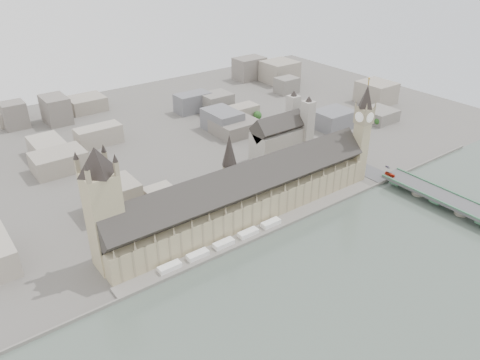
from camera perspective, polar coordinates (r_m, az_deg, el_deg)
ground at (r=409.93m, az=2.06°, el=-5.77°), size 900.00×900.00×0.00m
river_thames at (r=329.32m, az=21.27°, el=-18.40°), size 600.00×600.00×0.00m
embankment_wall at (r=399.61m, az=3.42°, el=-6.55°), size 600.00×1.50×3.00m
river_terrace at (r=404.59m, az=2.73°, el=-6.12°), size 270.00×15.00×2.00m
terrace_tents at (r=383.42m, az=-1.99°, el=-7.75°), size 118.00×7.00×4.00m
palace_of_westminster at (r=410.95m, az=0.40°, el=-1.91°), size 265.00×40.73×55.44m
elizabeth_tower at (r=476.76m, az=14.73°, el=6.28°), size 17.00×17.00×107.50m
victoria_tower at (r=350.13m, az=-16.38°, el=-2.84°), size 30.00×30.00×100.00m
central_tower at (r=393.64m, az=-1.29°, el=2.45°), size 13.00×13.00×48.00m
westminster_bridge at (r=472.36m, az=24.66°, el=-2.91°), size 25.00×325.00×10.25m
westminster_abbey at (r=525.44m, az=5.13°, el=5.30°), size 68.00×36.00×64.00m
city_skyline_inland at (r=590.43m, az=-12.99°, el=6.68°), size 720.00×360.00×38.00m
park_trees at (r=442.30m, az=-3.79°, el=-1.89°), size 110.00×30.00×15.00m
red_bus_north at (r=493.43m, az=17.80°, el=0.66°), size 2.66×10.61×2.94m
car_approach at (r=509.67m, az=17.56°, el=1.52°), size 2.99×5.68×1.57m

